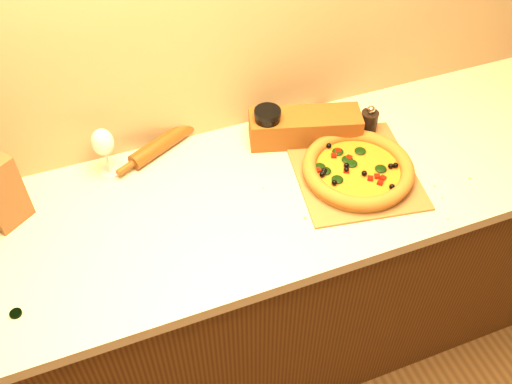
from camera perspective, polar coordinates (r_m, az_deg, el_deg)
name	(u,v)px	position (r m, az deg, el deg)	size (l,w,h in m)	color
cabinet	(227,291)	(2.08, -2.94, -9.88)	(2.80, 0.65, 0.86)	#45200E
countertop	(221,207)	(1.72, -3.49, -1.52)	(2.84, 0.68, 0.04)	beige
pizza_peel	(352,167)	(1.83, 9.59, 2.44)	(0.43, 0.58, 0.01)	brown
pizza	(358,169)	(1.79, 10.15, 2.27)	(0.35, 0.35, 0.05)	#B4832D
bottle_cap	(16,313)	(1.59, -22.89, -11.12)	(0.03, 0.03, 0.01)	black
pepper_grinder	(369,122)	(1.95, 11.22, 6.91)	(0.06, 0.06, 0.11)	black
rolling_pin	(164,142)	(1.89, -9.17, 4.93)	(0.35, 0.20, 0.05)	#5C300F
bread_bag	(305,127)	(1.89, 4.90, 6.48)	(0.36, 0.12, 0.10)	#642E13
wine_glass	(103,143)	(1.78, -15.07, 4.72)	(0.07, 0.07, 0.17)	silver
dark_jar	(267,127)	(1.85, 1.14, 6.50)	(0.09, 0.09, 0.14)	black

